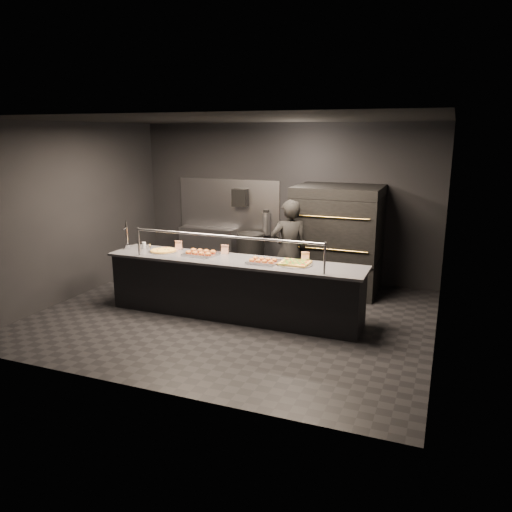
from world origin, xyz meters
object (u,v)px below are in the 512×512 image
(pizza_oven, at_px, (337,239))
(round_pizza, at_px, (163,251))
(towel_dispenser, at_px, (240,198))
(fire_extinguisher, at_px, (266,223))
(beer_tap, at_px, (127,240))
(square_pizza, at_px, (295,263))
(slider_tray_a, at_px, (201,253))
(service_counter, at_px, (234,288))
(slider_tray_b, at_px, (263,261))
(worker, at_px, (289,251))
(trash_bin, at_px, (251,256))
(prep_shelf, at_px, (209,249))

(pizza_oven, bearing_deg, round_pizza, -143.34)
(towel_dispenser, xyz_separation_m, fire_extinguisher, (0.55, 0.01, -0.49))
(pizza_oven, relative_size, beer_tap, 3.82)
(square_pizza, bearing_deg, fire_extinguisher, 119.36)
(beer_tap, height_order, slider_tray_a, beer_tap)
(pizza_oven, distance_m, round_pizza, 3.09)
(round_pizza, bearing_deg, service_counter, -2.44)
(beer_tap, bearing_deg, round_pizza, 3.16)
(slider_tray_b, relative_size, square_pizza, 0.88)
(pizza_oven, relative_size, slider_tray_b, 4.01)
(pizza_oven, height_order, fire_extinguisher, pizza_oven)
(worker, bearing_deg, slider_tray_b, 53.50)
(trash_bin, xyz_separation_m, worker, (1.12, -1.05, 0.42))
(prep_shelf, bearing_deg, fire_extinguisher, 3.66)
(square_pizza, height_order, trash_bin, square_pizza)
(square_pizza, bearing_deg, trash_bin, 126.81)
(service_counter, xyz_separation_m, fire_extinguisher, (-0.35, 2.40, 0.60))
(slider_tray_b, bearing_deg, prep_shelf, 131.72)
(fire_extinguisher, bearing_deg, trash_bin, -125.05)
(slider_tray_a, bearing_deg, prep_shelf, 113.94)
(round_pizza, height_order, worker, worker)
(round_pizza, bearing_deg, worker, 28.40)
(service_counter, xyz_separation_m, trash_bin, (-0.56, 2.10, -0.02))
(pizza_oven, relative_size, fire_extinguisher, 3.78)
(trash_bin, height_order, worker, worker)
(towel_dispenser, xyz_separation_m, square_pizza, (1.87, -2.33, -0.61))
(towel_dispenser, height_order, beer_tap, towel_dispenser)
(round_pizza, bearing_deg, pizza_oven, 36.66)
(towel_dispenser, xyz_separation_m, round_pizza, (-0.38, -2.34, -0.61))
(pizza_oven, xyz_separation_m, towel_dispenser, (-2.10, 0.49, 0.58))
(service_counter, bearing_deg, worker, 61.87)
(round_pizza, distance_m, worker, 2.09)
(square_pizza, bearing_deg, worker, 112.26)
(pizza_oven, height_order, slider_tray_a, pizza_oven)
(service_counter, distance_m, towel_dispenser, 2.78)
(square_pizza, bearing_deg, service_counter, -176.66)
(service_counter, relative_size, prep_shelf, 3.42)
(pizza_oven, relative_size, square_pizza, 3.52)
(square_pizza, height_order, worker, worker)
(service_counter, height_order, beer_tap, beer_tap)
(round_pizza, bearing_deg, slider_tray_b, -2.87)
(slider_tray_a, relative_size, trash_bin, 0.66)
(prep_shelf, distance_m, square_pizza, 3.46)
(pizza_oven, relative_size, prep_shelf, 1.59)
(worker, bearing_deg, towel_dispenser, -75.76)
(round_pizza, bearing_deg, towel_dispenser, 80.77)
(pizza_oven, xyz_separation_m, slider_tray_b, (-0.70, -1.93, -0.02))
(pizza_oven, relative_size, round_pizza, 3.96)
(towel_dispenser, distance_m, slider_tray_b, 2.86)
(trash_bin, bearing_deg, beer_tap, -123.71)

